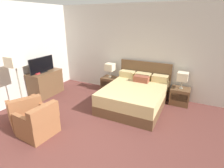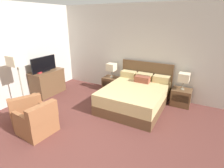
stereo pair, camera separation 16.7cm
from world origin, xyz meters
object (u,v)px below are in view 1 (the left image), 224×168
object	(u,v)px
nightstand_left	(110,84)
dresser	(46,83)
nightstand_right	(180,96)
bed	(135,95)
tv	(42,65)
table_lamp_right	(183,77)
book_red_cover	(36,73)
armchair_companion	(38,123)
table_lamp_left	(110,67)
floor_lamp	(15,65)
armchair_by_window	(25,113)

from	to	relation	value
nightstand_left	dresser	distance (m)	2.16
nightstand_right	dresser	size ratio (longest dim) A/B	0.50
bed	tv	xyz separation A→B (m)	(-2.92, -0.62, 0.71)
table_lamp_right	tv	size ratio (longest dim) A/B	0.52
nightstand_right	book_red_cover	world-z (taller)	book_red_cover
tv	armchair_companion	size ratio (longest dim) A/B	1.22
bed	armchair_companion	size ratio (longest dim) A/B	2.64
tv	book_red_cover	bearing A→B (deg)	-95.14
table_lamp_left	table_lamp_right	size ratio (longest dim) A/B	1.00
nightstand_left	floor_lamp	xyz separation A→B (m)	(-1.45, -2.40, 1.07)
floor_lamp	bed	bearing A→B (deg)	33.03
bed	armchair_by_window	size ratio (longest dim) A/B	2.18
nightstand_left	nightstand_right	bearing A→B (deg)	0.00
nightstand_right	tv	world-z (taller)	tv
nightstand_right	table_lamp_left	xyz separation A→B (m)	(-2.34, 0.00, 0.61)
armchair_companion	floor_lamp	bearing A→B (deg)	155.48
armchair_by_window	nightstand_left	bearing A→B (deg)	72.68
tv	dresser	bearing A→B (deg)	92.50
nightstand_left	dresser	size ratio (longest dim) A/B	0.50
table_lamp_right	armchair_companion	size ratio (longest dim) A/B	0.64
book_red_cover	floor_lamp	distance (m)	1.03
tv	armchair_companion	world-z (taller)	tv
table_lamp_right	tv	bearing A→B (deg)	-162.14
armchair_by_window	dresser	bearing A→B (deg)	120.24
table_lamp_right	dresser	xyz separation A→B (m)	(-4.09, -1.26, -0.44)
armchair_by_window	bed	bearing A→B (deg)	45.62
nightstand_right	armchair_companion	world-z (taller)	armchair_companion
nightstand_right	armchair_companion	distance (m)	3.91
book_red_cover	armchair_companion	distance (m)	2.13
floor_lamp	table_lamp_left	bearing A→B (deg)	58.90
book_red_cover	bed	bearing A→B (deg)	16.29
nightstand_right	table_lamp_left	world-z (taller)	table_lamp_left
nightstand_right	table_lamp_left	distance (m)	2.41
dresser	floor_lamp	distance (m)	1.48
table_lamp_left	armchair_companion	xyz separation A→B (m)	(-0.24, -2.95, -0.57)
table_lamp_left	armchair_companion	bearing A→B (deg)	-94.66
bed	dresser	world-z (taller)	bed
nightstand_left	armchair_companion	bearing A→B (deg)	-94.66
bed	floor_lamp	world-z (taller)	floor_lamp
table_lamp_left	book_red_cover	xyz separation A→B (m)	(-1.77, -1.56, -0.04)
armchair_companion	tv	bearing A→B (deg)	132.73
table_lamp_left	tv	bearing A→B (deg)	-143.00
armchair_by_window	floor_lamp	bearing A→B (deg)	146.96
nightstand_right	floor_lamp	size ratio (longest dim) A/B	0.35
dresser	armchair_by_window	distance (m)	1.76
bed	nightstand_right	bearing A→B (deg)	30.76
bed	dresser	size ratio (longest dim) A/B	1.87
book_red_cover	floor_lamp	bearing A→B (deg)	-69.04
nightstand_right	floor_lamp	xyz separation A→B (m)	(-3.78, -2.40, 1.07)
armchair_companion	book_red_cover	bearing A→B (deg)	137.68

